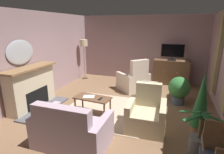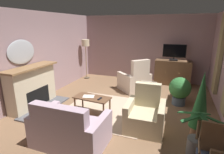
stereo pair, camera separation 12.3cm
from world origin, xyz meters
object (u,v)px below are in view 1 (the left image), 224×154
object	(u,v)px
fireplace	(32,89)
television	(172,52)
tv_cabinet	(171,73)
folded_newspaper	(89,96)
floor_lamp	(84,46)
potted_plant_on_hearth_side	(201,102)
tv_remote	(100,99)
potted_plant_small_fern_corner	(179,89)
wall_mirror_oval	(20,52)
potted_plant_leafy_by_curtain	(198,142)
sofa_floral	(71,131)
coffee_table	(92,99)
armchair_angled_to_table	(146,115)
armchair_facing_sofa	(134,81)

from	to	relation	value
fireplace	television	distance (m)	5.21
tv_cabinet	folded_newspaper	size ratio (longest dim) A/B	4.61
television	floor_lamp	bearing A→B (deg)	-174.55
folded_newspaper	potted_plant_on_hearth_side	world-z (taller)	potted_plant_on_hearth_side
folded_newspaper	potted_plant_on_hearth_side	bearing A→B (deg)	-21.57
fireplace	television	size ratio (longest dim) A/B	2.01
tv_remote	floor_lamp	xyz separation A→B (m)	(-2.04, 3.09, 0.97)
tv_remote	potted_plant_on_hearth_side	xyz separation A→B (m)	(2.35, -0.11, 0.29)
tv_cabinet	floor_lamp	size ratio (longest dim) A/B	0.79
potted_plant_small_fern_corner	floor_lamp	bearing A→B (deg)	158.24
floor_lamp	wall_mirror_oval	bearing A→B (deg)	-94.55
television	tv_remote	size ratio (longest dim) A/B	5.09
wall_mirror_oval	fireplace	bearing A→B (deg)	-0.00
floor_lamp	fireplace	bearing A→B (deg)	-90.19
television	potted_plant_small_fern_corner	world-z (taller)	television
folded_newspaper	floor_lamp	bearing A→B (deg)	101.19
television	wall_mirror_oval	bearing A→B (deg)	-137.72
potted_plant_leafy_by_curtain	potted_plant_small_fern_corner	world-z (taller)	potted_plant_small_fern_corner
wall_mirror_oval	sofa_floral	size ratio (longest dim) A/B	0.66
coffee_table	sofa_floral	world-z (taller)	sofa_floral
fireplace	potted_plant_small_fern_corner	world-z (taller)	fireplace
wall_mirror_oval	potted_plant_leafy_by_curtain	xyz separation A→B (m)	(4.59, -0.62, -1.39)
potted_plant_on_hearth_side	armchair_angled_to_table	bearing A→B (deg)	-175.20
armchair_facing_sofa	tv_cabinet	bearing A→B (deg)	44.09
floor_lamp	coffee_table	bearing A→B (deg)	-59.47
tv_remote	potted_plant_leafy_by_curtain	distance (m)	2.42
coffee_table	potted_plant_on_hearth_side	world-z (taller)	potted_plant_on_hearth_side
coffee_table	folded_newspaper	distance (m)	0.13
coffee_table	armchair_angled_to_table	size ratio (longest dim) A/B	0.97
folded_newspaper	floor_lamp	distance (m)	3.60
sofa_floral	potted_plant_leafy_by_curtain	world-z (taller)	sofa_floral
potted_plant_on_hearth_side	potted_plant_small_fern_corner	world-z (taller)	potted_plant_on_hearth_side
folded_newspaper	armchair_facing_sofa	xyz separation A→B (m)	(0.76, 2.22, -0.12)
tv_cabinet	coffee_table	distance (m)	3.93
coffee_table	armchair_angled_to_table	distance (m)	1.50
potted_plant_on_hearth_side	sofa_floral	bearing A→B (deg)	-153.37
fireplace	wall_mirror_oval	world-z (taller)	wall_mirror_oval
television	potted_plant_on_hearth_side	size ratio (longest dim) A/B	0.60
fireplace	television	xyz separation A→B (m)	(3.70, 3.59, 0.75)
coffee_table	television	bearing A→B (deg)	60.79
armchair_facing_sofa	folded_newspaper	bearing A→B (deg)	-108.80
coffee_table	potted_plant_leafy_by_curtain	size ratio (longest dim) A/B	1.10
armchair_angled_to_table	armchair_facing_sofa	size ratio (longest dim) A/B	0.80
fireplace	potted_plant_small_fern_corner	size ratio (longest dim) A/B	2.04
wall_mirror_oval	armchair_angled_to_table	size ratio (longest dim) A/B	0.90
sofa_floral	potted_plant_on_hearth_side	bearing A→B (deg)	26.63
armchair_angled_to_table	potted_plant_on_hearth_side	bearing A→B (deg)	4.80
sofa_floral	television	bearing A→B (deg)	70.14
potted_plant_leafy_by_curtain	potted_plant_on_hearth_side	distance (m)	0.86
tv_remote	wall_mirror_oval	bearing A→B (deg)	99.61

